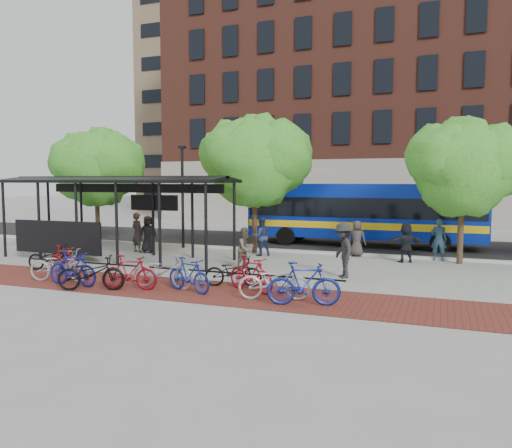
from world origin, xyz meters
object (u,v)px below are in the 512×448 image
(bus, at_px, (363,210))
(pedestrian_0, at_px, (148,234))
(bike_3, at_px, (73,269))
(tree_b, at_px, (257,158))
(bike_7, at_px, (189,275))
(bike_5, at_px, (130,272))
(bike_9, at_px, (251,274))
(bus_shelter, at_px, (113,190))
(pedestrian_5, at_px, (406,243))
(bike_1, at_px, (63,259))
(pedestrian_9, at_px, (343,250))
(pedestrian_1, at_px, (137,232))
(lamp_post_left, at_px, (183,194))
(bike_8, at_px, (233,272))
(tree_c, at_px, (465,164))
(bike_6, at_px, (163,271))
(bike_0, at_px, (51,258))
(pedestrian_6, at_px, (357,239))
(pedestrian_8, at_px, (246,248))
(pedestrian_7, at_px, (439,240))
(bike_4, at_px, (91,273))
(bike_11, at_px, (304,284))
(bike_2, at_px, (59,265))
(bike_10, at_px, (274,281))
(tree_a, at_px, (98,165))
(pedestrian_2, at_px, (261,236))

(bus, xyz_separation_m, pedestrian_0, (-9.18, -6.05, -0.98))
(bus, xyz_separation_m, bike_3, (-7.24, -13.46, -1.28))
(tree_b, height_order, bike_7, tree_b)
(bike_5, height_order, bike_9, bike_9)
(bus_shelter, xyz_separation_m, pedestrian_5, (12.03, 3.35, -2.17))
(bike_1, bearing_deg, pedestrian_9, -59.96)
(pedestrian_1, relative_size, pedestrian_9, 0.98)
(lamp_post_left, xyz_separation_m, bike_9, (6.86, -8.17, -2.19))
(bike_5, distance_m, bike_8, 3.25)
(bike_5, height_order, pedestrian_0, pedestrian_0)
(tree_c, xyz_separation_m, bike_6, (-9.01, -8.42, -3.50))
(bike_0, relative_size, pedestrian_1, 1.00)
(bike_7, bearing_deg, tree_b, 25.14)
(pedestrian_1, distance_m, pedestrian_6, 10.27)
(pedestrian_8, bearing_deg, pedestrian_7, -32.45)
(bike_4, relative_size, bike_7, 1.17)
(bus, distance_m, bike_8, 12.02)
(bike_0, bearing_deg, bike_4, -133.71)
(lamp_post_left, distance_m, bike_11, 12.95)
(pedestrian_6, height_order, pedestrian_7, pedestrian_7)
(pedestrian_6, bearing_deg, bike_2, 52.29)
(lamp_post_left, bearing_deg, pedestrian_8, -40.87)
(bike_8, relative_size, pedestrian_1, 0.98)
(bus_shelter, distance_m, lamp_post_left, 4.24)
(bike_4, distance_m, pedestrian_0, 8.27)
(bike_2, height_order, pedestrian_9, pedestrian_9)
(bus, height_order, pedestrian_8, bus)
(bike_4, relative_size, bike_11, 1.03)
(bike_7, distance_m, bike_10, 2.75)
(bike_0, distance_m, pedestrian_1, 5.36)
(bike_1, distance_m, bike_10, 8.67)
(bike_7, bearing_deg, bus, 4.09)
(bike_6, xyz_separation_m, pedestrian_8, (1.16, 4.14, 0.25))
(bike_4, relative_size, bike_8, 1.11)
(bike_11, bearing_deg, pedestrian_6, -15.60)
(bike_10, xyz_separation_m, pedestrian_7, (4.31, 9.10, 0.37))
(pedestrian_7, distance_m, pedestrian_9, 6.00)
(tree_a, height_order, pedestrian_1, tree_a)
(bus_shelter, distance_m, bike_2, 5.68)
(lamp_post_left, relative_size, bike_2, 2.41)
(pedestrian_1, xyz_separation_m, pedestrian_5, (12.18, 1.39, -0.12))
(bike_1, bearing_deg, bike_5, -96.66)
(tree_c, relative_size, pedestrian_0, 3.40)
(bus, distance_m, bike_7, 13.41)
(bike_1, height_order, bike_9, bike_9)
(bus, xyz_separation_m, pedestrian_2, (-3.80, -5.17, -0.97))
(pedestrian_6, bearing_deg, bike_0, 41.60)
(bike_3, xyz_separation_m, pedestrian_1, (-2.46, 7.29, 0.37))
(tree_a, relative_size, bike_3, 3.24)
(pedestrian_7, height_order, pedestrian_9, pedestrian_9)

